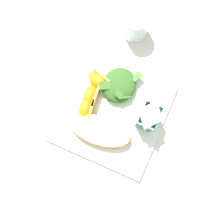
% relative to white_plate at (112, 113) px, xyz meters
% --- Properties ---
extents(ground, '(3.00, 3.00, 0.00)m').
position_rel_white_plate_xyz_m(ground, '(0.00, 0.00, -0.01)').
color(ground, beige).
extents(white_plate, '(0.28, 0.28, 0.02)m').
position_rel_white_plate_xyz_m(white_plate, '(0.00, 0.00, 0.00)').
color(white_plate, white).
rests_on(white_plate, ground).
extents(cheesy_pizza_bread, '(0.10, 0.18, 0.04)m').
position_rel_white_plate_xyz_m(cheesy_pizza_bread, '(0.06, -0.01, 0.03)').
color(cheesy_pizza_bread, tan).
rests_on(cheesy_pizza_bread, white_plate).
extents(green_salad_pile, '(0.11, 0.10, 0.05)m').
position_rel_white_plate_xyz_m(green_salad_pile, '(-0.07, -0.01, 0.03)').
color(green_salad_pile, '#336023').
rests_on(green_salad_pile, white_plate).
extents(milk_carton, '(0.06, 0.05, 0.11)m').
position_rel_white_plate_xyz_m(milk_carton, '(-0.02, 0.09, 0.07)').
color(milk_carton, '#2D8451').
rests_on(milk_carton, white_plate).
extents(orange_wedge_front, '(0.05, 0.07, 0.04)m').
position_rel_white_plate_xyz_m(orange_wedge_front, '(-0.06, -0.07, 0.03)').
color(orange_wedge_front, orange).
rests_on(orange_wedge_front, white_plate).
extents(orange_wedge_middle, '(0.06, 0.04, 0.04)m').
position_rel_white_plate_xyz_m(orange_wedge_middle, '(-0.02, -0.07, 0.03)').
color(orange_wedge_middle, orange).
rests_on(orange_wedge_middle, white_plate).
extents(orange_wedge_rear, '(0.07, 0.05, 0.04)m').
position_rel_white_plate_xyz_m(orange_wedge_rear, '(0.02, -0.07, 0.03)').
color(orange_wedge_rear, orange).
rests_on(orange_wedge_rear, white_plate).
extents(drinking_clear_cup, '(0.07, 0.07, 0.09)m').
position_rel_white_plate_xyz_m(drinking_clear_cup, '(-0.25, -0.04, 0.04)').
color(drinking_clear_cup, silver).
rests_on(drinking_clear_cup, ground).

